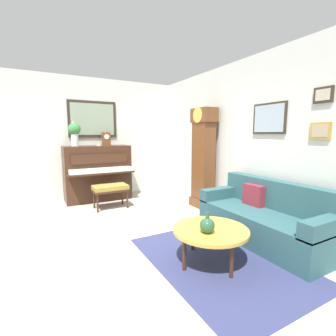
{
  "coord_description": "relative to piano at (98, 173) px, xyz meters",
  "views": [
    {
      "loc": [
        3.4,
        -0.91,
        1.51
      ],
      "look_at": [
        -0.18,
        1.04,
        0.94
      ],
      "focal_mm": 26.12,
      "sensor_mm": 36.0,
      "label": 1
    }
  ],
  "objects": [
    {
      "name": "piano_bench",
      "position": [
        0.8,
        0.06,
        -0.22
      ],
      "size": [
        0.42,
        0.7,
        0.48
      ],
      "color": "#3D2316",
      "rests_on": "ground_plane"
    },
    {
      "name": "couch",
      "position": [
        3.34,
        1.6,
        -0.32
      ],
      "size": [
        1.9,
        0.8,
        0.84
      ],
      "color": "#2D565B",
      "rests_on": "ground_plane"
    },
    {
      "name": "wall_left",
      "position": [
        -0.37,
        -0.31,
        0.78
      ],
      "size": [
        0.13,
        4.9,
        2.8
      ],
      "color": "silver",
      "rests_on": "ground_plane"
    },
    {
      "name": "grandfather_clock",
      "position": [
        1.61,
        1.78,
        0.34
      ],
      "size": [
        0.52,
        0.34,
        2.03
      ],
      "color": "brown",
      "rests_on": "ground_plane"
    },
    {
      "name": "teacup",
      "position": [
        0.06,
        0.04,
        0.64
      ],
      "size": [
        0.12,
        0.12,
        0.06
      ],
      "color": "beige",
      "rests_on": "piano"
    },
    {
      "name": "coffee_table",
      "position": [
        3.48,
        0.51,
        -0.24
      ],
      "size": [
        0.88,
        0.88,
        0.42
      ],
      "color": "gold",
      "rests_on": "ground_plane"
    },
    {
      "name": "area_rug",
      "position": [
        3.5,
        0.64,
        -0.63
      ],
      "size": [
        2.1,
        1.5,
        0.01
      ],
      "primitive_type": "cube",
      "color": "navy",
      "rests_on": "ground_plane"
    },
    {
      "name": "flower_vase",
      "position": [
        0.0,
        -0.46,
        0.93
      ],
      "size": [
        0.26,
        0.26,
        0.58
      ],
      "color": "silver",
      "rests_on": "piano"
    },
    {
      "name": "green_jug",
      "position": [
        3.56,
        0.39,
        -0.12
      ],
      "size": [
        0.17,
        0.17,
        0.24
      ],
      "color": "#234C33",
      "rests_on": "coffee_table"
    },
    {
      "name": "ground_plane",
      "position": [
        2.23,
        -0.32,
        -0.68
      ],
      "size": [
        6.4,
        6.0,
        0.1
      ],
      "primitive_type": "cube",
      "color": "#B2A899"
    },
    {
      "name": "piano",
      "position": [
        0.0,
        0.0,
        0.0
      ],
      "size": [
        0.87,
        1.44,
        1.25
      ],
      "color": "#3D2316",
      "rests_on": "ground_plane"
    },
    {
      "name": "mantel_clock",
      "position": [
        0.0,
        0.22,
        0.79
      ],
      "size": [
        0.13,
        0.18,
        0.38
      ],
      "color": "brown",
      "rests_on": "piano"
    },
    {
      "name": "wall_back",
      "position": [
        2.25,
        2.08,
        0.78
      ],
      "size": [
        5.3,
        0.13,
        2.8
      ],
      "color": "silver",
      "rests_on": "ground_plane"
    }
  ]
}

